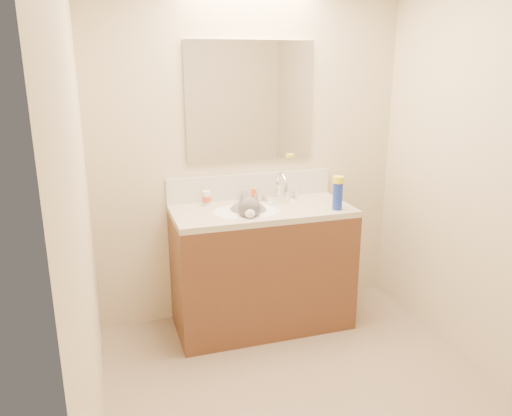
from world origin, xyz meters
TOP-DOWN VIEW (x-y plane):
  - ground at (0.00, 0.00)m, footprint 2.50×2.50m
  - room_shell at (0.00, 0.00)m, footprint 2.24×2.54m
  - vanity_cabinet at (0.00, 0.97)m, footprint 1.20×0.55m
  - counter_slab at (0.00, 0.97)m, footprint 1.20×0.55m
  - basin at (-0.12, 0.94)m, footprint 0.45×0.36m
  - faucet at (0.18, 1.11)m, footprint 0.28×0.20m
  - cat at (-0.10, 0.95)m, footprint 0.34×0.41m
  - backsplash at (0.00, 1.24)m, footprint 1.20×0.02m
  - mirror at (0.00, 1.24)m, footprint 0.90×0.02m
  - pill_bottle at (-0.34, 1.15)m, footprint 0.06×0.06m
  - pill_label at (-0.34, 1.15)m, footprint 0.07×0.07m
  - silver_jar at (-0.07, 1.19)m, footprint 0.05×0.05m
  - amber_bottle at (-0.00, 1.16)m, footprint 0.04×0.04m
  - toothbrush at (0.08, 1.00)m, footprint 0.02×0.14m
  - toothbrush_head at (0.08, 1.00)m, footprint 0.02×0.03m
  - spray_can at (0.46, 0.80)m, footprint 0.08×0.08m
  - spray_cap at (0.46, 0.80)m, footprint 0.09×0.09m

SIDE VIEW (x-z plane):
  - ground at x=0.00m, z-range 0.00..0.00m
  - vanity_cabinet at x=0.00m, z-range 0.00..0.82m
  - basin at x=-0.12m, z-range 0.72..0.86m
  - cat at x=-0.10m, z-range 0.67..0.98m
  - counter_slab at x=0.00m, z-range 0.82..0.86m
  - toothbrush at x=0.08m, z-range 0.86..0.87m
  - toothbrush_head at x=0.08m, z-range 0.86..0.87m
  - silver_jar at x=-0.07m, z-range 0.86..0.92m
  - amber_bottle at x=0.00m, z-range 0.86..0.95m
  - pill_label at x=-0.34m, z-range 0.89..0.92m
  - pill_bottle at x=-0.34m, z-range 0.86..0.96m
  - faucet at x=0.18m, z-range 0.84..1.05m
  - spray_can at x=0.46m, z-range 0.86..1.04m
  - backsplash at x=0.00m, z-range 0.86..1.04m
  - spray_cap at x=0.46m, z-range 1.04..1.08m
  - room_shell at x=0.00m, z-range 0.23..2.75m
  - mirror at x=0.00m, z-range 1.14..1.94m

